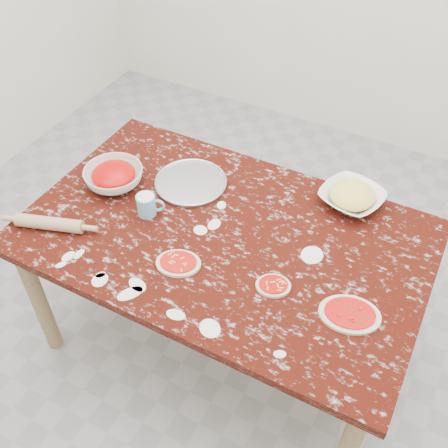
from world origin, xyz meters
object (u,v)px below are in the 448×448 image
at_px(cheese_bowl, 351,198).
at_px(flour_mug, 147,205).
at_px(pizza_tray, 191,183).
at_px(sauce_bowl, 114,177).
at_px(worktable, 224,247).
at_px(rolling_pin, 49,223).

xyz_separation_m(cheese_bowl, flour_mug, (-0.72, -0.45, 0.02)).
bearing_deg(flour_mug, cheese_bowl, 31.98).
distance_m(pizza_tray, sauce_bowl, 0.34).
xyz_separation_m(pizza_tray, cheese_bowl, (0.66, 0.21, 0.02)).
relative_size(worktable, flour_mug, 14.09).
height_order(pizza_tray, cheese_bowl, cheese_bowl).
relative_size(sauce_bowl, cheese_bowl, 1.01).
bearing_deg(worktable, sauce_bowl, 175.90).
bearing_deg(cheese_bowl, flour_mug, -148.02).
relative_size(worktable, pizza_tray, 5.12).
bearing_deg(cheese_bowl, pizza_tray, -162.58).
xyz_separation_m(pizza_tray, sauce_bowl, (-0.29, -0.16, 0.03)).
xyz_separation_m(worktable, cheese_bowl, (0.39, 0.41, 0.11)).
bearing_deg(pizza_tray, flour_mug, -104.13).
xyz_separation_m(worktable, pizza_tray, (-0.27, 0.20, 0.09)).
bearing_deg(rolling_pin, flour_mug, 40.96).
bearing_deg(worktable, flour_mug, -172.06).
xyz_separation_m(worktable, sauce_bowl, (-0.56, 0.04, 0.12)).
relative_size(pizza_tray, sauce_bowl, 1.22).
bearing_deg(flour_mug, rolling_pin, -139.04).
relative_size(pizza_tray, rolling_pin, 1.14).
relative_size(worktable, cheese_bowl, 6.35).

